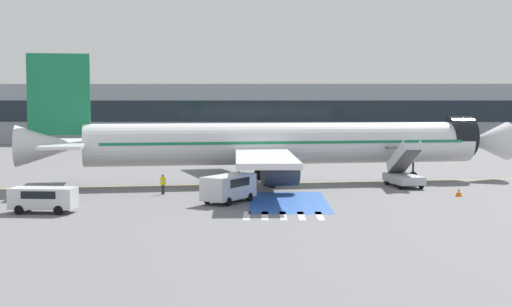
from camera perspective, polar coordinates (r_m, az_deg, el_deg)
The scene contains 17 objects.
ground_plane at distance 65.00m, azimuth 2.81°, elevation -2.45°, with size 600.00×600.00×0.00m, color slate.
apron_leadline_yellow at distance 65.67m, azimuth 2.23°, elevation -2.38°, with size 0.20×79.87×0.01m, color gold.
apron_stand_patch_blue at distance 53.53m, azimuth 2.62°, elevation -3.88°, with size 5.78×11.91×0.01m, color #2856A8.
apron_walkway_bar_0 at distance 47.08m, azimuth -0.75°, elevation -5.00°, with size 0.44×3.60×0.01m, color silver.
apron_walkway_bar_1 at distance 47.06m, azimuth 0.72°, elevation -5.00°, with size 0.44×3.60×0.01m, color silver.
apron_walkway_bar_2 at distance 47.09m, azimuth 2.19°, elevation -5.00°, with size 0.44×3.60×0.01m, color silver.
apron_walkway_bar_3 at distance 47.14m, azimuth 3.65°, elevation -4.99°, with size 0.44×3.60×0.01m, color silver.
apron_walkway_bar_4 at distance 47.22m, azimuth 5.11°, elevation -4.98°, with size 0.44×3.60×0.01m, color silver.
airliner at distance 65.21m, azimuth 1.64°, elevation 0.78°, with size 45.65×33.80×11.64m.
boarding_stairs_forward at distance 64.14m, azimuth 11.72°, elevation -1.71°, with size 3.01×5.49×4.22m.
fuel_tanker at distance 90.28m, azimuth -2.57°, elevation 0.56°, with size 3.86×9.71×3.55m.
service_van_0 at distance 53.00m, azimuth -2.20°, elevation -2.62°, with size 4.13×5.09×2.05m.
service_van_1 at distance 50.18m, azimuth -16.66°, elevation -3.39°, with size 4.43×2.11×1.72m.
ground_crew_0 at distance 59.95m, azimuth -1.39°, elevation -2.08°, with size 0.46×0.47×1.69m.
ground_crew_1 at distance 58.15m, azimuth -7.46°, elevation -2.35°, with size 0.43×0.49×1.63m.
traffic_cone_0 at distance 58.83m, azimuth 15.92°, elevation -3.00°, with size 0.57×0.57×0.64m.
terminal_building at distance 130.66m, azimuth 3.76°, elevation 3.21°, with size 112.86×12.10×10.56m.
Camera 1 is at (-2.63, -64.51, 7.53)m, focal length 50.00 mm.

